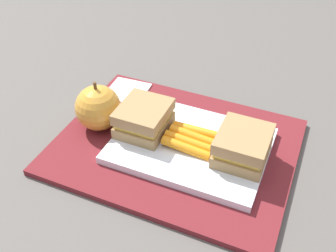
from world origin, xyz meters
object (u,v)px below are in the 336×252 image
object	(u,v)px
sandwich_half_left	(243,146)
sandwich_half_right	(144,118)
paper_napkin	(127,91)
carrot_sticks_bundle	(191,139)
food_tray	(191,145)
apple	(98,108)

from	to	relation	value
sandwich_half_left	sandwich_half_right	xyz separation A→B (m)	(0.16, 0.00, 0.00)
paper_napkin	carrot_sticks_bundle	bearing A→B (deg)	149.07
food_tray	apple	size ratio (longest dim) A/B	2.73
food_tray	sandwich_half_right	distance (m)	0.08
food_tray	sandwich_half_left	bearing A→B (deg)	180.00
food_tray	apple	bearing A→B (deg)	2.84
apple	paper_napkin	xyz separation A→B (m)	(0.01, -0.10, -0.04)
apple	sandwich_half_left	bearing A→B (deg)	-178.11
sandwich_half_left	paper_napkin	xyz separation A→B (m)	(0.24, -0.10, -0.03)
sandwich_half_right	carrot_sticks_bundle	distance (m)	0.08
apple	paper_napkin	bearing A→B (deg)	-86.95
sandwich_half_left	carrot_sticks_bundle	size ratio (longest dim) A/B	1.02
sandwich_half_left	apple	xyz separation A→B (m)	(0.23, 0.01, 0.00)
sandwich_half_right	carrot_sticks_bundle	xyz separation A→B (m)	(-0.08, 0.00, -0.01)
food_tray	carrot_sticks_bundle	xyz separation A→B (m)	(-0.00, 0.00, 0.01)
sandwich_half_left	sandwich_half_right	distance (m)	0.16
sandwich_half_left	sandwich_half_right	bearing A→B (deg)	0.00
carrot_sticks_bundle	paper_napkin	bearing A→B (deg)	-30.93
sandwich_half_left	carrot_sticks_bundle	xyz separation A→B (m)	(0.08, 0.00, -0.01)
sandwich_half_left	food_tray	bearing A→B (deg)	0.00
sandwich_half_right	carrot_sticks_bundle	bearing A→B (deg)	179.79
sandwich_half_left	paper_napkin	size ratio (longest dim) A/B	1.14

